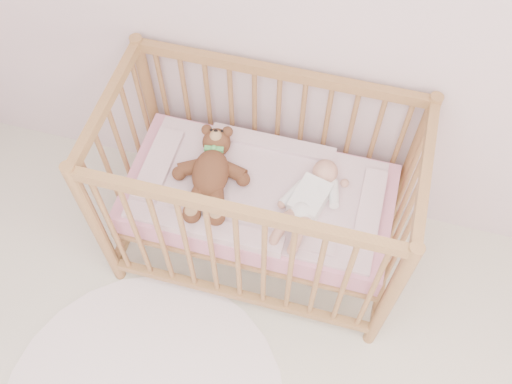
% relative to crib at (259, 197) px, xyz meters
% --- Properties ---
extents(wall_back, '(4.00, 0.02, 2.70)m').
position_rel_crib_xyz_m(wall_back, '(0.25, 0.40, 0.85)').
color(wall_back, silver).
rests_on(wall_back, floor).
extents(crib, '(1.36, 0.76, 1.00)m').
position_rel_crib_xyz_m(crib, '(0.00, 0.00, 0.00)').
color(crib, '#B1884B').
rests_on(crib, floor).
extents(mattress, '(1.22, 0.62, 0.13)m').
position_rel_crib_xyz_m(mattress, '(0.00, 0.00, -0.01)').
color(mattress, pink).
rests_on(mattress, crib).
extents(blanket, '(1.10, 0.58, 0.06)m').
position_rel_crib_xyz_m(blanket, '(0.00, 0.00, 0.06)').
color(blanket, '#EEA4B3').
rests_on(blanket, mattress).
extents(baby, '(0.37, 0.56, 0.12)m').
position_rel_crib_xyz_m(baby, '(0.24, -0.02, 0.14)').
color(baby, white).
rests_on(baby, blanket).
extents(teddy_bear, '(0.44, 0.57, 0.14)m').
position_rel_crib_xyz_m(teddy_bear, '(-0.22, -0.02, 0.15)').
color(teddy_bear, brown).
rests_on(teddy_bear, blanket).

